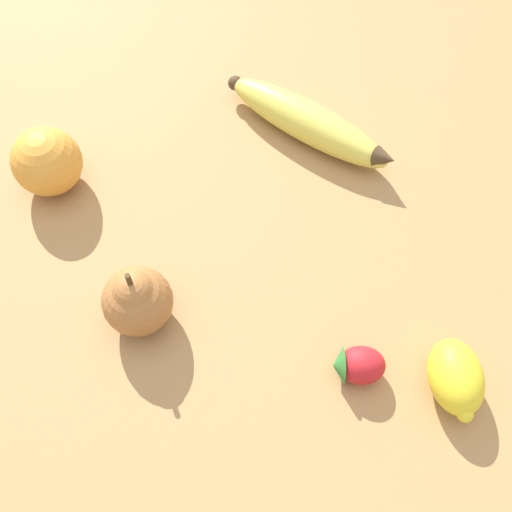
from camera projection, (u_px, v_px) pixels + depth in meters
name	position (u px, v px, depth m)	size (l,w,h in m)	color
ground_plane	(251.00, 231.00, 0.62)	(3.00, 3.00, 0.00)	#A87A47
banana	(309.00, 122.00, 0.67)	(0.16, 0.19, 0.04)	#DBCC4C
orange	(47.00, 162.00, 0.62)	(0.07, 0.07, 0.07)	orange
pear	(137.00, 299.00, 0.55)	(0.07, 0.07, 0.08)	#A36633
strawberry	(357.00, 365.00, 0.54)	(0.05, 0.05, 0.03)	red
lemon	(456.00, 377.00, 0.52)	(0.06, 0.08, 0.05)	yellow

